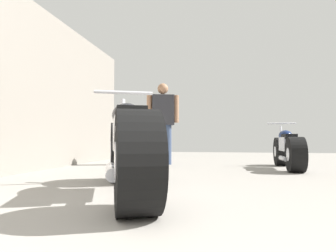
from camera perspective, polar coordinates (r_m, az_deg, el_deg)
ground_plane at (r=3.45m, az=6.63°, el=-10.82°), size 17.37×17.37×0.00m
garage_partition_left at (r=4.58m, az=-29.59°, el=8.14°), size 0.08×7.96×2.65m
motorcycle_maroon_cruiser at (r=2.65m, az=-7.75°, el=-3.97°), size 1.15×2.17×1.05m
motorcycle_black_naked at (r=5.42m, az=22.21°, el=-4.19°), size 0.52×1.76×0.82m
mechanic_in_blue at (r=5.94m, az=-1.01°, el=1.49°), size 0.66×0.36×1.64m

